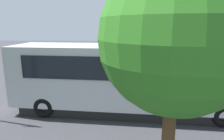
% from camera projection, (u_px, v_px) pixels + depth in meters
% --- Properties ---
extents(ground_plane, '(80.00, 80.00, 0.00)m').
position_uv_depth(ground_plane, '(108.00, 86.00, 13.84)').
color(ground_plane, '#38383D').
extents(tour_bus, '(11.28, 2.97, 3.25)m').
position_uv_depth(tour_bus, '(130.00, 79.00, 9.41)').
color(tour_bus, silver).
rests_on(tour_bus, ground_plane).
extents(spectator_far_left, '(0.58, 0.34, 1.66)m').
position_uv_depth(spectator_far_left, '(153.00, 78.00, 12.25)').
color(spectator_far_left, black).
rests_on(spectator_far_left, ground_plane).
extents(spectator_left, '(0.57, 0.32, 1.67)m').
position_uv_depth(spectator_left, '(130.00, 77.00, 12.39)').
color(spectator_left, '#473823').
rests_on(spectator_left, ground_plane).
extents(spectator_centre, '(0.58, 0.36, 1.69)m').
position_uv_depth(spectator_centre, '(109.00, 76.00, 12.62)').
color(spectator_centre, '#473823').
rests_on(spectator_centre, ground_plane).
extents(parked_motorcycle_silver, '(2.04, 0.65, 0.99)m').
position_uv_depth(parked_motorcycle_silver, '(89.00, 88.00, 11.79)').
color(parked_motorcycle_silver, black).
rests_on(parked_motorcycle_silver, ground_plane).
extents(parked_motorcycle_dark, '(2.04, 0.65, 0.99)m').
position_uv_depth(parked_motorcycle_dark, '(168.00, 89.00, 11.54)').
color(parked_motorcycle_dark, black).
rests_on(parked_motorcycle_dark, ground_plane).
extents(stunt_motorcycle, '(1.96, 0.58, 1.80)m').
position_uv_depth(stunt_motorcycle, '(79.00, 65.00, 15.87)').
color(stunt_motorcycle, black).
rests_on(stunt_motorcycle, ground_plane).
extents(tree_far, '(3.44, 3.44, 6.12)m').
position_uv_depth(tree_far, '(176.00, 27.00, 4.26)').
color(tree_far, '#51381E').
rests_on(tree_far, ground_plane).
extents(bay_line_a, '(0.16, 4.30, 0.01)m').
position_uv_depth(bay_line_a, '(156.00, 87.00, 13.60)').
color(bay_line_a, white).
rests_on(bay_line_a, ground_plane).
extents(bay_line_b, '(0.15, 3.74, 0.01)m').
position_uv_depth(bay_line_b, '(113.00, 86.00, 13.81)').
color(bay_line_b, white).
rests_on(bay_line_b, ground_plane).
extents(bay_line_c, '(0.16, 4.31, 0.01)m').
position_uv_depth(bay_line_c, '(72.00, 85.00, 14.03)').
color(bay_line_c, white).
rests_on(bay_line_c, ground_plane).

